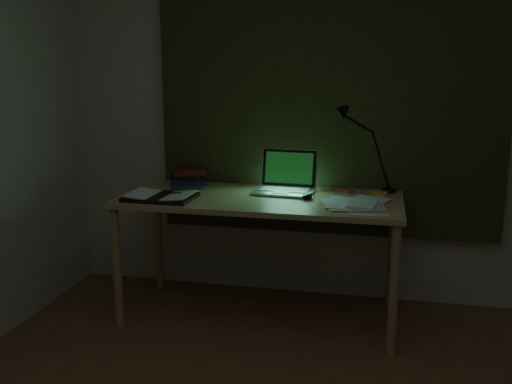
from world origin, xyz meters
The scene contains 11 objects.
wall_back centered at (0.00, 2.00, 1.25)m, with size 3.50×0.00×2.50m, color beige.
curtain centered at (0.00, 1.96, 1.45)m, with size 2.20×0.06×2.00m, color #282E17.
desk centered at (-0.35, 1.55, 0.38)m, with size 1.68×0.73×0.76m, color tan, non-canonical shape.
laptop centered at (-0.23, 1.68, 0.89)m, with size 0.36×0.40×0.26m, color silver, non-canonical shape.
open_textbook centered at (-0.91, 1.37, 0.78)m, with size 0.40×0.28×0.03m, color white, non-canonical shape.
book_stack centered at (-0.88, 1.74, 0.83)m, with size 0.20×0.24×0.13m, color white, non-canonical shape.
loose_papers centered at (0.21, 1.45, 0.77)m, with size 0.34×0.36×0.02m, color white, non-canonical shape.
mouse centered at (-0.07, 1.55, 0.78)m, with size 0.06×0.09×0.03m, color black.
sticky_yellow centered at (0.35, 1.76, 0.77)m, with size 0.08×0.08×0.02m, color yellow.
sticky_pink centered at (0.14, 1.80, 0.77)m, with size 0.07×0.07×0.02m, color #D2516F.
desk_lamp centered at (0.40, 1.85, 1.02)m, with size 0.34×0.26×0.51m, color black, non-canonical shape.
Camera 1 is at (0.34, -1.70, 1.53)m, focal length 40.00 mm.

